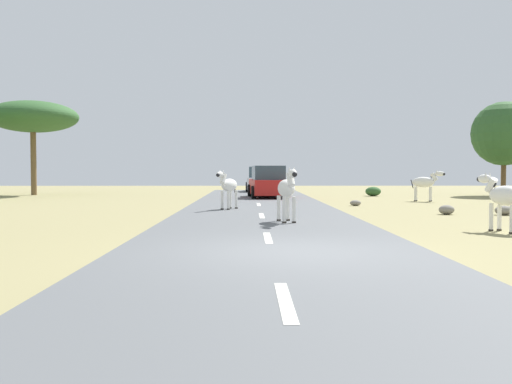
{
  "coord_description": "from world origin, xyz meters",
  "views": [
    {
      "loc": [
        -0.79,
        -10.37,
        1.56
      ],
      "look_at": [
        -0.58,
        7.28,
        0.86
      ],
      "focal_mm": 39.26,
      "sensor_mm": 36.0,
      "label": 1
    }
  ],
  "objects_px": {
    "rock_1": "(447,210)",
    "rock_2": "(504,210)",
    "zebra_3": "(425,183)",
    "zebra_2": "(503,196)",
    "bush_2": "(373,191)",
    "car_0": "(268,183)",
    "tree_1": "(33,117)",
    "rock_3": "(355,203)",
    "tree_3": "(504,134)",
    "zebra_0": "(287,189)",
    "bush_0": "(508,195)",
    "car_1": "(261,180)",
    "zebra_1": "(228,186)"
  },
  "relations": [
    {
      "from": "zebra_1",
      "to": "bush_0",
      "type": "xyz_separation_m",
      "value": [
        13.49,
        5.64,
        -0.62
      ]
    },
    {
      "from": "bush_0",
      "to": "tree_1",
      "type": "bearing_deg",
      "value": 163.2
    },
    {
      "from": "car_0",
      "to": "rock_3",
      "type": "distance_m",
      "value": 7.44
    },
    {
      "from": "zebra_0",
      "to": "tree_3",
      "type": "distance_m",
      "value": 23.17
    },
    {
      "from": "car_1",
      "to": "tree_1",
      "type": "distance_m",
      "value": 15.55
    },
    {
      "from": "zebra_0",
      "to": "rock_1",
      "type": "bearing_deg",
      "value": -159.72
    },
    {
      "from": "rock_1",
      "to": "rock_3",
      "type": "xyz_separation_m",
      "value": [
        -2.28,
        4.83,
        -0.04
      ]
    },
    {
      "from": "bush_2",
      "to": "zebra_2",
      "type": "bearing_deg",
      "value": -93.07
    },
    {
      "from": "zebra_1",
      "to": "rock_2",
      "type": "height_order",
      "value": "zebra_1"
    },
    {
      "from": "rock_2",
      "to": "rock_3",
      "type": "height_order",
      "value": "rock_2"
    },
    {
      "from": "car_0",
      "to": "tree_1",
      "type": "distance_m",
      "value": 15.61
    },
    {
      "from": "zebra_1",
      "to": "tree_1",
      "type": "relative_size",
      "value": 0.26
    },
    {
      "from": "car_0",
      "to": "bush_2",
      "type": "height_order",
      "value": "car_0"
    },
    {
      "from": "zebra_3",
      "to": "bush_0",
      "type": "distance_m",
      "value": 4.02
    },
    {
      "from": "zebra_0",
      "to": "car_1",
      "type": "height_order",
      "value": "car_1"
    },
    {
      "from": "rock_1",
      "to": "zebra_0",
      "type": "bearing_deg",
      "value": -150.07
    },
    {
      "from": "zebra_1",
      "to": "zebra_2",
      "type": "relative_size",
      "value": 0.99
    },
    {
      "from": "bush_0",
      "to": "zebra_2",
      "type": "bearing_deg",
      "value": -115.53
    },
    {
      "from": "car_1",
      "to": "bush_0",
      "type": "relative_size",
      "value": 3.98
    },
    {
      "from": "tree_3",
      "to": "bush_0",
      "type": "bearing_deg",
      "value": -112.75
    },
    {
      "from": "zebra_3",
      "to": "rock_1",
      "type": "xyz_separation_m",
      "value": [
        -1.82,
        -8.16,
        -0.77
      ]
    },
    {
      "from": "zebra_1",
      "to": "car_0",
      "type": "height_order",
      "value": "car_0"
    },
    {
      "from": "zebra_0",
      "to": "tree_1",
      "type": "distance_m",
      "value": 24.16
    },
    {
      "from": "car_1",
      "to": "rock_1",
      "type": "height_order",
      "value": "car_1"
    },
    {
      "from": "tree_1",
      "to": "rock_3",
      "type": "distance_m",
      "value": 21.55
    },
    {
      "from": "bush_0",
      "to": "rock_3",
      "type": "distance_m",
      "value": 8.53
    },
    {
      "from": "zebra_1",
      "to": "tree_1",
      "type": "height_order",
      "value": "tree_1"
    },
    {
      "from": "zebra_0",
      "to": "bush_0",
      "type": "bearing_deg",
      "value": -146.07
    },
    {
      "from": "zebra_2",
      "to": "tree_1",
      "type": "distance_m",
      "value": 29.2
    },
    {
      "from": "bush_2",
      "to": "rock_2",
      "type": "bearing_deg",
      "value": -84.37
    },
    {
      "from": "car_0",
      "to": "car_1",
      "type": "distance_m",
      "value": 8.88
    },
    {
      "from": "bush_0",
      "to": "rock_2",
      "type": "xyz_separation_m",
      "value": [
        -3.86,
        -7.96,
        -0.17
      ]
    },
    {
      "from": "zebra_3",
      "to": "rock_1",
      "type": "distance_m",
      "value": 8.4
    },
    {
      "from": "zebra_1",
      "to": "car_1",
      "type": "xyz_separation_m",
      "value": [
        1.66,
        18.14,
        -0.11
      ]
    },
    {
      "from": "zebra_1",
      "to": "rock_1",
      "type": "bearing_deg",
      "value": -170.03
    },
    {
      "from": "tree_1",
      "to": "tree_3",
      "type": "height_order",
      "value": "tree_1"
    },
    {
      "from": "zebra_2",
      "to": "zebra_3",
      "type": "relative_size",
      "value": 0.98
    },
    {
      "from": "car_0",
      "to": "bush_2",
      "type": "relative_size",
      "value": 4.82
    },
    {
      "from": "car_0",
      "to": "zebra_1",
      "type": "bearing_deg",
      "value": -105.54
    },
    {
      "from": "zebra_3",
      "to": "car_0",
      "type": "height_order",
      "value": "car_0"
    },
    {
      "from": "car_0",
      "to": "tree_1",
      "type": "relative_size",
      "value": 0.76
    },
    {
      "from": "zebra_2",
      "to": "rock_1",
      "type": "relative_size",
      "value": 2.87
    },
    {
      "from": "tree_1",
      "to": "rock_2",
      "type": "relative_size",
      "value": 9.23
    },
    {
      "from": "zebra_0",
      "to": "bush_0",
      "type": "distance_m",
      "value": 16.01
    },
    {
      "from": "car_1",
      "to": "bush_2",
      "type": "distance_m",
      "value": 9.12
    },
    {
      "from": "rock_1",
      "to": "rock_2",
      "type": "bearing_deg",
      "value": -8.62
    },
    {
      "from": "tree_3",
      "to": "car_0",
      "type": "bearing_deg",
      "value": -167.41
    },
    {
      "from": "zebra_2",
      "to": "bush_2",
      "type": "height_order",
      "value": "zebra_2"
    },
    {
      "from": "car_1",
      "to": "bush_2",
      "type": "bearing_deg",
      "value": 139.26
    },
    {
      "from": "zebra_2",
      "to": "tree_1",
      "type": "height_order",
      "value": "tree_1"
    }
  ]
}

